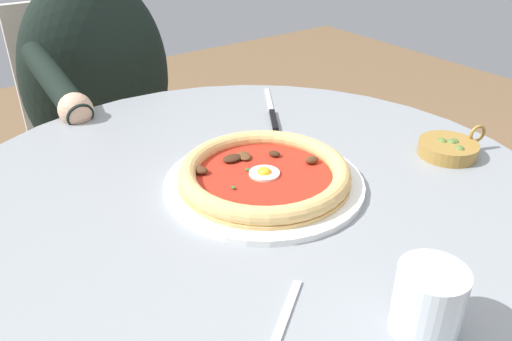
# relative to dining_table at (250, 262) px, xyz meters

# --- Properties ---
(dining_table) EXTENTS (1.00, 1.00, 0.75)m
(dining_table) POSITION_rel_dining_table_xyz_m (0.00, 0.00, 0.00)
(dining_table) COLOR gray
(dining_table) RESTS_ON ground
(pizza_on_plate) EXTENTS (0.32, 0.32, 0.04)m
(pizza_on_plate) POSITION_rel_dining_table_xyz_m (-0.02, 0.04, 0.14)
(pizza_on_plate) COLOR white
(pizza_on_plate) RESTS_ON dining_table
(water_glass) EXTENTS (0.07, 0.07, 0.08)m
(water_glass) POSITION_rel_dining_table_xyz_m (0.32, -0.00, 0.16)
(water_glass) COLOR silver
(water_glass) RESTS_ON dining_table
(steak_knife) EXTENTS (0.20, 0.13, 0.01)m
(steak_knife) POSITION_rel_dining_table_xyz_m (-0.23, 0.22, 0.13)
(steak_knife) COLOR silver
(steak_knife) RESTS_ON dining_table
(olive_pan) EXTENTS (0.10, 0.13, 0.05)m
(olive_pan) POSITION_rel_dining_table_xyz_m (0.09, 0.37, 0.14)
(olive_pan) COLOR olive
(olive_pan) RESTS_ON dining_table
(fork_utensil) EXTENTS (0.10, 0.14, 0.00)m
(fork_utensil) POSITION_rel_dining_table_xyz_m (0.24, -0.13, 0.13)
(fork_utensil) COLOR #BCBCC1
(fork_utensil) RESTS_ON dining_table
(diner_person) EXTENTS (0.49, 0.40, 1.18)m
(diner_person) POSITION_rel_dining_table_xyz_m (-0.75, 0.04, -0.09)
(diner_person) COLOR #282833
(diner_person) RESTS_ON ground
(cafe_chair_diner) EXTENTS (0.40, 0.40, 0.89)m
(cafe_chair_diner) POSITION_rel_dining_table_xyz_m (-0.89, 0.05, -0.09)
(cafe_chair_diner) COLOR beige
(cafe_chair_diner) RESTS_ON ground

